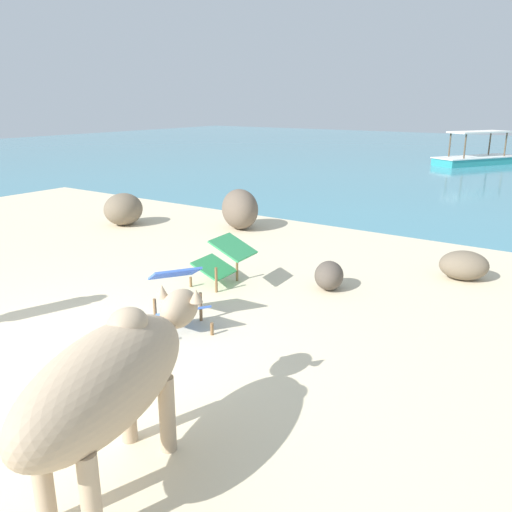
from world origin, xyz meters
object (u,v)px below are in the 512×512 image
boat_teal (476,157)px  deck_chair_near (223,259)px  cow (111,378)px  deck_chair_far (179,293)px

boat_teal → deck_chair_near: bearing=32.1°
cow → deck_chair_near: 3.84m
cow → boat_teal: 20.46m
cow → deck_chair_near: bearing=12.5°
deck_chair_near → boat_teal: boat_teal is taller
deck_chair_far → cow: bearing=-23.5°
deck_chair_near → deck_chair_far: 1.38m
deck_chair_near → deck_chair_far: same height
deck_chair_near → boat_teal: size_ratio=0.22×
deck_chair_near → boat_teal: 16.94m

